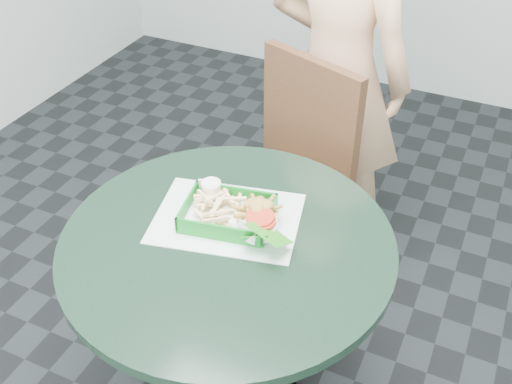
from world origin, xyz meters
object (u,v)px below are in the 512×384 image
at_px(diner_person, 337,64).
at_px(sauce_ramekin, 218,190).
at_px(food_basket, 228,222).
at_px(crab_sandwich, 256,219).
at_px(cafe_table, 229,290).
at_px(dining_chair, 297,172).

height_order(diner_person, sauce_ramekin, diner_person).
xyz_separation_m(food_basket, crab_sandwich, (0.08, 0.01, 0.03)).
bearing_deg(sauce_ramekin, crab_sandwich, -23.59).
distance_m(food_basket, sauce_ramekin, 0.11).
bearing_deg(crab_sandwich, sauce_ramekin, 156.41).
height_order(food_basket, crab_sandwich, crab_sandwich).
xyz_separation_m(diner_person, sauce_ramekin, (-0.07, -0.82, -0.03)).
xyz_separation_m(food_basket, sauce_ramekin, (-0.07, 0.07, 0.03)).
height_order(cafe_table, dining_chair, dining_chair).
xyz_separation_m(cafe_table, food_basket, (-0.03, 0.07, 0.19)).
height_order(diner_person, crab_sandwich, diner_person).
distance_m(diner_person, sauce_ramekin, 0.82).
relative_size(cafe_table, dining_chair, 0.93).
height_order(cafe_table, food_basket, food_basket).
height_order(cafe_table, diner_person, diner_person).
relative_size(diner_person, crab_sandwich, 15.27).
bearing_deg(food_basket, crab_sandwich, 5.94).
distance_m(dining_chair, food_basket, 0.64).
distance_m(food_basket, crab_sandwich, 0.09).
relative_size(cafe_table, crab_sandwich, 7.94).
xyz_separation_m(dining_chair, crab_sandwich, (0.11, -0.59, 0.27)).
height_order(food_basket, sauce_ramekin, sauce_ramekin).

